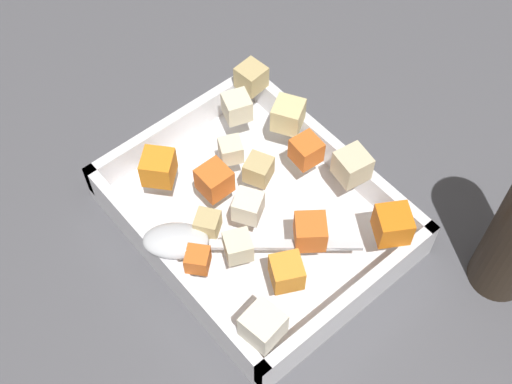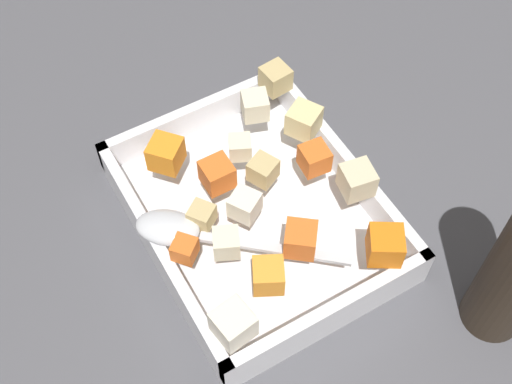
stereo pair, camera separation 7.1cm
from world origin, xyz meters
name	(u,v)px [view 2 (the right image)]	position (x,y,z in m)	size (l,w,h in m)	color
ground_plane	(262,205)	(0.00, 0.00, 0.00)	(4.00, 4.00, 0.00)	#4C4C51
baking_dish	(256,216)	(0.02, -0.02, 0.02)	(0.30, 0.24, 0.05)	silver
carrot_chunk_back_center	(217,174)	(-0.02, -0.05, 0.07)	(0.03, 0.03, 0.03)	orange
carrot_chunk_corner_nw	(385,245)	(0.14, 0.06, 0.07)	(0.03, 0.03, 0.03)	orange
carrot_chunk_mid_right	(300,239)	(0.09, -0.01, 0.07)	(0.03, 0.03, 0.03)	orange
carrot_chunk_front_center	(314,158)	(0.01, 0.06, 0.07)	(0.03, 0.03, 0.03)	orange
carrot_chunk_near_left	(166,154)	(-0.07, -0.08, 0.07)	(0.03, 0.03, 0.03)	orange
carrot_chunk_under_handle	(268,276)	(0.11, -0.06, 0.07)	(0.03, 0.03, 0.03)	orange
carrot_chunk_mid_left	(185,249)	(0.04, -0.12, 0.07)	(0.02, 0.02, 0.02)	orange
potato_chunk_heap_top	(226,243)	(0.06, -0.08, 0.07)	(0.03, 0.03, 0.03)	beige
potato_chunk_rim_edge	(255,106)	(-0.08, 0.04, 0.07)	(0.03, 0.03, 0.03)	beige
potato_chunk_near_spoon	(357,180)	(0.06, 0.08, 0.07)	(0.03, 0.03, 0.03)	beige
potato_chunk_corner_ne	(240,147)	(-0.04, -0.01, 0.07)	(0.02, 0.02, 0.02)	beige
potato_chunk_corner_se	(267,169)	(0.00, 0.00, 0.07)	(0.03, 0.03, 0.03)	tan
potato_chunk_corner_sw	(276,78)	(-0.11, 0.08, 0.07)	(0.03, 0.03, 0.03)	tan
potato_chunk_far_right	(304,121)	(-0.03, 0.07, 0.07)	(0.03, 0.03, 0.03)	#E0CC89
potato_chunk_heap_side	(202,216)	(0.02, -0.08, 0.07)	(0.02, 0.02, 0.02)	tan
parsnip_chunk_near_right	(233,324)	(0.14, -0.11, 0.07)	(0.03, 0.03, 0.03)	silver
parsnip_chunk_far_left	(245,205)	(0.03, -0.04, 0.07)	(0.03, 0.03, 0.03)	silver
serving_spoon	(181,230)	(0.02, -0.11, 0.06)	(0.16, 0.18, 0.02)	silver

